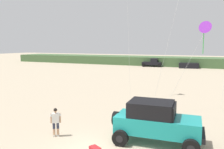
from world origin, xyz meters
The scene contains 6 objects.
dune_ridge centered at (-5.84, 50.31, 1.06)m, with size 90.00×9.13×2.13m, color #426038.
jeep centered at (2.61, 2.09, 1.20)m, with size 4.93×2.67×2.26m.
person_watching centered at (-2.86, 0.65, 0.94)m, with size 0.55×0.45×1.67m.
distant_pickup centered at (-8.37, 45.16, 0.94)m, with size 4.80×2.89×1.98m.
distant_sedan centered at (0.00, 44.67, 0.60)m, with size 4.20×1.70×1.20m, color black.
kite_purple_stunt centered at (4.69, 7.15, 6.27)m, with size 3.28×1.76×6.77m.
Camera 1 is at (5.31, -9.84, 5.25)m, focal length 37.39 mm.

